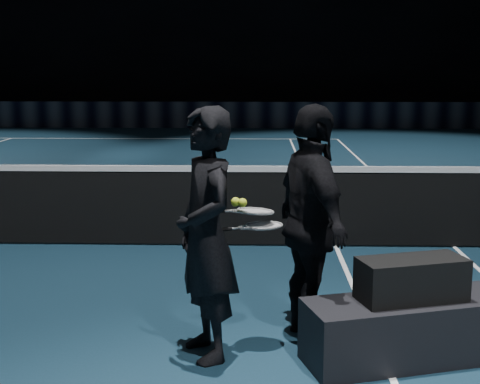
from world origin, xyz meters
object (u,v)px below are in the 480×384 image
object	(u,v)px
player_b	(312,224)
tennis_balls	(239,200)
player_a	(206,235)
racket_upper	(255,211)
racket_bag	(412,279)
player_bench	(409,330)
racket_lower	(264,226)

from	to	relation	value
player_b	tennis_balls	world-z (taller)	player_b
player_a	player_b	size ratio (longest dim) A/B	1.00
player_b	racket_upper	bearing A→B (deg)	90.72
racket_bag	player_a	xyz separation A→B (m)	(-1.45, 0.04, 0.30)
player_b	racket_upper	xyz separation A→B (m)	(-0.43, -0.15, 0.13)
racket_bag	player_b	world-z (taller)	player_b
player_a	tennis_balls	world-z (taller)	player_a
player_b	racket_bag	bearing A→B (deg)	-138.61
tennis_balls	player_bench	bearing A→B (deg)	-6.98
player_bench	player_b	size ratio (longest dim) A/B	0.83
racket_bag	player_b	distance (m)	0.84
racket_bag	racket_lower	bearing A→B (deg)	151.42
player_b	racket_lower	bearing A→B (deg)	95.80
player_bench	tennis_balls	xyz separation A→B (m)	(-1.22, 0.15, 0.91)
player_bench	racket_upper	bearing A→B (deg)	151.30
racket_upper	tennis_balls	xyz separation A→B (m)	(-0.12, -0.09, 0.10)
racket_bag	player_b	xyz separation A→B (m)	(-0.68, 0.39, 0.30)
player_bench	racket_lower	world-z (taller)	racket_lower
player_a	racket_lower	distance (m)	0.45
player_bench	player_a	size ratio (longest dim) A/B	0.83
player_bench	racket_bag	distance (m)	0.38
player_a	racket_lower	bearing A→B (deg)	89.98
player_bench	player_a	xyz separation A→B (m)	(-1.45, 0.04, 0.68)
player_bench	tennis_balls	world-z (taller)	tennis_balls
tennis_balls	racket_upper	bearing A→B (deg)	37.95
player_a	player_b	world-z (taller)	same
racket_bag	tennis_balls	size ratio (longest dim) A/B	6.27
player_a	tennis_balls	bearing A→B (deg)	91.10
player_a	tennis_balls	size ratio (longest dim) A/B	15.05
player_a	racket_lower	xyz separation A→B (m)	(0.41, 0.19, 0.03)
player_a	player_b	bearing A→B (deg)	89.98
player_bench	player_b	distance (m)	1.03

